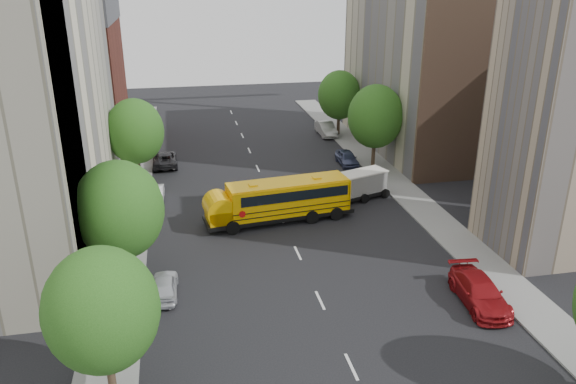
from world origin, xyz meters
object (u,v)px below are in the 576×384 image
object	(u,v)px
street_tree_0	(102,310)
street_tree_4	(376,117)
street_tree_2	(135,131)
parked_car_4	(347,158)
school_bus	(278,199)
parked_car_1	(155,193)
parked_car_5	(326,129)
street_tree_1	(119,210)
safari_truck	(356,185)
parked_car_3	(480,292)
parked_car_0	(164,286)
street_tree_5	(339,95)
parked_car_2	(165,159)

from	to	relation	value
street_tree_0	street_tree_4	bearing A→B (deg)	51.84
street_tree_2	parked_car_4	world-z (taller)	street_tree_2
street_tree_4	school_bus	size ratio (longest dim) A/B	0.70
school_bus	parked_car_1	xyz separation A→B (m)	(-9.26, 5.93, -1.11)
parked_car_5	street_tree_1	bearing A→B (deg)	-124.53
school_bus	safari_truck	distance (m)	7.80
parked_car_1	parked_car_3	world-z (taller)	parked_car_3
school_bus	parked_car_0	distance (m)	12.52
parked_car_5	parked_car_1	bearing A→B (deg)	-139.08
street_tree_0	parked_car_0	distance (m)	9.51
school_bus	street_tree_1	bearing A→B (deg)	-151.84
street_tree_4	parked_car_3	world-z (taller)	street_tree_4
street_tree_2	school_bus	size ratio (longest dim) A/B	0.66
street_tree_4	school_bus	world-z (taller)	street_tree_4
street_tree_1	safari_truck	xyz separation A→B (m)	(17.86, 10.47, -3.71)
street_tree_1	street_tree_5	size ratio (longest dim) A/B	1.05
parked_car_0	parked_car_4	size ratio (longest dim) A/B	0.92
parked_car_3	school_bus	bearing A→B (deg)	128.82
parked_car_0	parked_car_2	xyz separation A→B (m)	(0.00, 24.35, 0.06)
parked_car_1	parked_car_2	world-z (taller)	parked_car_2
parked_car_4	safari_truck	bearing A→B (deg)	-101.59
street_tree_2	parked_car_1	distance (m)	6.32
street_tree_4	street_tree_5	world-z (taller)	street_tree_4
street_tree_2	parked_car_4	bearing A→B (deg)	3.90
parked_car_2	parked_car_5	world-z (taller)	parked_car_5
school_bus	parked_car_4	bearing A→B (deg)	45.40
street_tree_2	parked_car_0	bearing A→B (deg)	-83.62
street_tree_0	street_tree_4	size ratio (longest dim) A/B	0.91
street_tree_1	street_tree_4	world-z (taller)	street_tree_4
street_tree_0	safari_truck	xyz separation A→B (m)	(17.86, 20.47, -3.40)
street_tree_1	street_tree_2	xyz separation A→B (m)	(0.00, 18.00, -0.12)
street_tree_0	parked_car_2	bearing A→B (deg)	86.15
street_tree_1	parked_car_2	distance (m)	23.18
street_tree_5	parked_car_2	xyz separation A→B (m)	(-19.80, -7.32, -4.00)
street_tree_4	parked_car_1	xyz separation A→B (m)	(-20.60, -4.57, -4.39)
parked_car_1	parked_car_2	bearing A→B (deg)	-93.92
street_tree_5	parked_car_0	size ratio (longest dim) A/B	1.99
street_tree_2	street_tree_1	bearing A→B (deg)	-90.00
safari_truck	parked_car_1	world-z (taller)	safari_truck
street_tree_5	school_bus	size ratio (longest dim) A/B	0.65
safari_truck	parked_car_1	xyz separation A→B (m)	(-16.46, 2.96, -0.56)
parked_car_0	school_bus	bearing A→B (deg)	-129.83
safari_truck	parked_car_2	xyz separation A→B (m)	(-15.66, 12.21, -0.54)
street_tree_0	street_tree_5	xyz separation A→B (m)	(22.00, 40.00, 0.06)
street_tree_2	school_bus	world-z (taller)	street_tree_2
safari_truck	parked_car_2	bearing A→B (deg)	122.86
street_tree_1	street_tree_5	bearing A→B (deg)	53.75
street_tree_5	parked_car_4	distance (m)	11.59
parked_car_4	parked_car_5	size ratio (longest dim) A/B	0.86
street_tree_4	street_tree_5	bearing A→B (deg)	90.00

